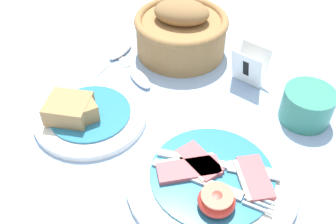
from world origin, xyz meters
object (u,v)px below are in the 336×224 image
bread_plate (86,114)px  number_card (249,66)px  sugar_cup (307,105)px  bread_basket (181,31)px  teaspoon_by_saucer (113,58)px  teaspoon_near_cup (133,71)px  breakfast_plate (212,178)px

bread_plate → number_card: number_card is taller
sugar_cup → bread_basket: bread_basket is taller
teaspoon_by_saucer → teaspoon_near_cup: (0.06, -0.02, 0.00)m
bread_plate → teaspoon_near_cup: (-0.00, 0.15, -0.01)m
bread_basket → teaspoon_near_cup: (-0.05, -0.11, -0.04)m
breakfast_plate → number_card: 0.25m
sugar_cup → teaspoon_by_saucer: sugar_cup is taller
sugar_cup → breakfast_plate: bearing=-112.1°
bread_plate → number_card: size_ratio=2.64×
breakfast_plate → sugar_cup: 0.22m
bread_basket → bread_plate: bearing=-99.9°
breakfast_plate → sugar_cup: bearing=67.9°
breakfast_plate → bread_basket: size_ratio=1.36×
sugar_cup → teaspoon_by_saucer: 0.39m
sugar_cup → bread_basket: size_ratio=0.46×
bread_plate → teaspoon_by_saucer: bread_plate is taller
breakfast_plate → teaspoon_near_cup: 0.29m
number_card → teaspoon_near_cup: (-0.20, -0.08, -0.03)m
breakfast_plate → teaspoon_by_saucer: bearing=149.6°
breakfast_plate → teaspoon_by_saucer: 0.35m
number_card → teaspoon_by_saucer: bearing=-156.9°
number_card → teaspoon_by_saucer: (-0.27, -0.07, -0.03)m
sugar_cup → bread_basket: (-0.28, 0.07, 0.02)m
teaspoon_by_saucer → bread_basket: bearing=-46.8°
bread_basket → number_card: 0.16m
bread_basket → teaspoon_near_cup: bread_basket is taller
breakfast_plate → teaspoon_near_cup: breakfast_plate is taller
bread_plate → sugar_cup: bearing=30.0°
breakfast_plate → bread_basket: bread_basket is taller
number_card → teaspoon_by_saucer: size_ratio=0.38×
bread_plate → teaspoon_near_cup: bread_plate is taller
sugar_cup → number_card: (-0.12, 0.04, 0.01)m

